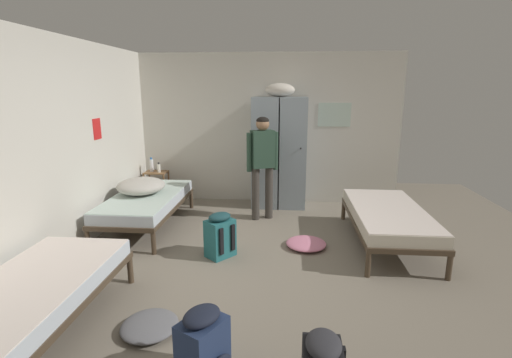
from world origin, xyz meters
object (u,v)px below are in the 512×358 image
object	(u,v)px
bedding_heap	(141,186)
backpack_teal	(220,236)
locker_bank	(279,150)
backpack_navy	(204,348)
clothes_pile_pink	(306,243)
bed_right	(388,216)
water_bottle	(152,165)
lotion_bottle	(159,168)
bed_left_front	(30,295)
person_traveler	(262,159)
clothes_pile_grey	(150,326)
bed_left_rear	(146,202)
shelf_unit	(157,184)

from	to	relation	value
bedding_heap	backpack_teal	xyz separation A→B (m)	(1.32, -0.96, -0.34)
locker_bank	backpack_teal	distance (m)	2.30
backpack_navy	clothes_pile_pink	world-z (taller)	backpack_navy
locker_bank	bed_right	distance (m)	2.20
water_bottle	lotion_bottle	distance (m)	0.17
bed_left_front	backpack_navy	bearing A→B (deg)	-13.15
person_traveler	bedding_heap	bearing A→B (deg)	-166.12
person_traveler	water_bottle	distance (m)	2.12
bed_left_front	water_bottle	distance (m)	3.73
backpack_teal	clothes_pile_grey	size ratio (longest dim) A/B	1.12
locker_bank	lotion_bottle	world-z (taller)	locker_bank
locker_bank	clothes_pile_pink	xyz separation A→B (m)	(0.40, -1.74, -0.92)
bed_left_front	clothes_pile_grey	world-z (taller)	bed_left_front
lotion_bottle	clothes_pile_grey	distance (m)	3.71
clothes_pile_grey	clothes_pile_pink	distance (m)	2.30
backpack_navy	backpack_teal	xyz separation A→B (m)	(-0.25, 1.99, 0.00)
bed_right	clothes_pile_grey	xyz separation A→B (m)	(-2.43, -2.02, -0.33)
bed_left_front	lotion_bottle	distance (m)	3.66
bed_right	bed_left_rear	size ratio (longest dim) A/B	1.00
bedding_heap	water_bottle	xyz separation A→B (m)	(-0.24, 1.11, 0.08)
locker_bank	bed_left_front	world-z (taller)	locker_bank
water_bottle	backpack_navy	xyz separation A→B (m)	(1.81, -4.05, -0.42)
clothes_pile_grey	person_traveler	bearing A→B (deg)	75.32
backpack_teal	clothes_pile_grey	xyz separation A→B (m)	(-0.33, -1.49, -0.21)
locker_bank	person_traveler	world-z (taller)	locker_bank
bedding_heap	shelf_unit	bearing A→B (deg)	98.47
bedding_heap	clothes_pile_grey	bearing A→B (deg)	-67.91
backpack_teal	backpack_navy	bearing A→B (deg)	-82.82
clothes_pile_grey	backpack_teal	bearing A→B (deg)	77.52
bed_right	person_traveler	size ratio (longest dim) A/B	1.20
person_traveler	clothes_pile_grey	bearing A→B (deg)	-104.68
bed_left_rear	backpack_navy	bearing A→B (deg)	-62.74
lotion_bottle	backpack_teal	distance (m)	2.48
bed_left_front	person_traveler	world-z (taller)	person_traveler
locker_bank	backpack_teal	world-z (taller)	locker_bank
bed_right	person_traveler	world-z (taller)	person_traveler
shelf_unit	bed_left_front	distance (m)	3.69
water_bottle	backpack_teal	xyz separation A→B (m)	(1.56, -2.06, -0.42)
water_bottle	backpack_navy	size ratio (longest dim) A/B	0.45
backpack_navy	backpack_teal	distance (m)	2.00
bed_right	locker_bank	bearing A→B (deg)	132.96
bedding_heap	clothes_pile_grey	size ratio (longest dim) A/B	1.44
water_bottle	backpack_teal	distance (m)	2.62
bed_left_front	backpack_teal	world-z (taller)	backpack_teal
shelf_unit	water_bottle	size ratio (longest dim) A/B	2.31
backpack_navy	person_traveler	bearing A→B (deg)	87.06
lotion_bottle	clothes_pile_pink	bearing A→B (deg)	-33.82
locker_bank	backpack_navy	distance (m)	4.15
bed_right	backpack_teal	distance (m)	2.17
locker_bank	bed_right	size ratio (longest dim) A/B	1.09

